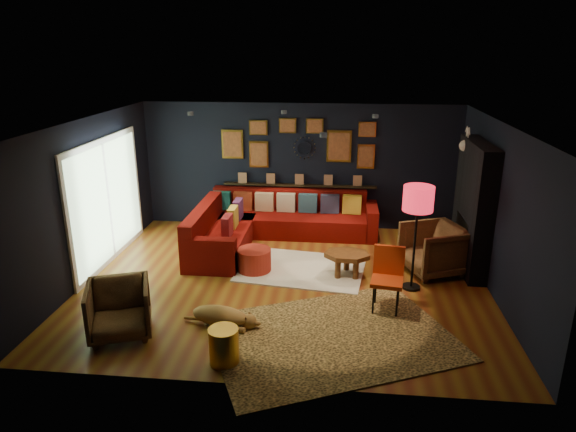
# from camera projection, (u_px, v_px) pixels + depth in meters

# --- Properties ---
(floor) EXTENTS (6.50, 6.50, 0.00)m
(floor) POSITION_uv_depth(u_px,v_px,m) (286.00, 281.00, 8.47)
(floor) COLOR brown
(floor) RESTS_ON ground
(room_walls) EXTENTS (6.50, 6.50, 6.50)m
(room_walls) POSITION_uv_depth(u_px,v_px,m) (285.00, 188.00, 7.96)
(room_walls) COLOR black
(room_walls) RESTS_ON ground
(sectional) EXTENTS (3.41, 2.69, 0.86)m
(sectional) POSITION_uv_depth(u_px,v_px,m) (265.00, 225.00, 10.13)
(sectional) COLOR maroon
(sectional) RESTS_ON ground
(ledge) EXTENTS (3.20, 0.12, 0.04)m
(ledge) POSITION_uv_depth(u_px,v_px,m) (299.00, 185.00, 10.70)
(ledge) COLOR black
(ledge) RESTS_ON room_walls
(gallery_wall) EXTENTS (3.15, 0.04, 1.02)m
(gallery_wall) POSITION_uv_depth(u_px,v_px,m) (299.00, 143.00, 10.46)
(gallery_wall) COLOR gold
(gallery_wall) RESTS_ON room_walls
(sunburst_mirror) EXTENTS (0.47, 0.16, 0.47)m
(sunburst_mirror) POSITION_uv_depth(u_px,v_px,m) (305.00, 148.00, 10.48)
(sunburst_mirror) COLOR silver
(sunburst_mirror) RESTS_ON room_walls
(fireplace) EXTENTS (0.31, 1.60, 2.20)m
(fireplace) POSITION_uv_depth(u_px,v_px,m) (472.00, 211.00, 8.69)
(fireplace) COLOR black
(fireplace) RESTS_ON ground
(deer_head) EXTENTS (0.50, 0.28, 0.45)m
(deer_head) POSITION_uv_depth(u_px,v_px,m) (475.00, 146.00, 8.83)
(deer_head) COLOR white
(deer_head) RESTS_ON fireplace
(sliding_door) EXTENTS (0.06, 2.80, 2.20)m
(sliding_door) POSITION_uv_depth(u_px,v_px,m) (107.00, 201.00, 9.00)
(sliding_door) COLOR white
(sliding_door) RESTS_ON ground
(ceiling_spots) EXTENTS (3.30, 2.50, 0.06)m
(ceiling_spots) POSITION_uv_depth(u_px,v_px,m) (291.00, 118.00, 8.41)
(ceiling_spots) COLOR black
(ceiling_spots) RESTS_ON room_walls
(shag_rug) EXTENTS (2.28, 1.79, 0.03)m
(shag_rug) POSITION_uv_depth(u_px,v_px,m) (302.00, 269.00, 8.89)
(shag_rug) COLOR white
(shag_rug) RESTS_ON ground
(leopard_rug) EXTENTS (3.74, 3.30, 0.02)m
(leopard_rug) POSITION_uv_depth(u_px,v_px,m) (332.00, 337.00, 6.83)
(leopard_rug) COLOR tan
(leopard_rug) RESTS_ON ground
(coffee_table) EXTENTS (0.81, 0.63, 0.39)m
(coffee_table) POSITION_uv_depth(u_px,v_px,m) (347.00, 257.00, 8.54)
(coffee_table) COLOR brown
(coffee_table) RESTS_ON shag_rug
(pouf) EXTENTS (0.58, 0.58, 0.38)m
(pouf) POSITION_uv_depth(u_px,v_px,m) (254.00, 260.00, 8.76)
(pouf) COLOR maroon
(pouf) RESTS_ON shag_rug
(armchair_left) EXTENTS (1.00, 0.97, 0.81)m
(armchair_left) POSITION_uv_depth(u_px,v_px,m) (119.00, 307.00, 6.79)
(armchair_left) COLOR #A26C3A
(armchair_left) RESTS_ON ground
(armchair_right) EXTENTS (1.12, 1.15, 0.93)m
(armchair_right) POSITION_uv_depth(u_px,v_px,m) (434.00, 247.00, 8.65)
(armchair_right) COLOR #A26C3A
(armchair_right) RESTS_ON ground
(gold_stool) EXTENTS (0.37, 0.37, 0.46)m
(gold_stool) POSITION_uv_depth(u_px,v_px,m) (224.00, 346.00, 6.23)
(gold_stool) COLOR gold
(gold_stool) RESTS_ON ground
(orange_chair) EXTENTS (0.51, 0.51, 0.95)m
(orange_chair) POSITION_uv_depth(u_px,v_px,m) (388.00, 273.00, 7.43)
(orange_chair) COLOR black
(orange_chair) RESTS_ON ground
(floor_lamp) EXTENTS (0.47, 0.47, 1.69)m
(floor_lamp) POSITION_uv_depth(u_px,v_px,m) (418.00, 203.00, 7.77)
(floor_lamp) COLOR black
(floor_lamp) RESTS_ON ground
(dog) EXTENTS (1.20, 0.76, 0.35)m
(dog) POSITION_uv_depth(u_px,v_px,m) (220.00, 313.00, 7.08)
(dog) COLOR olive
(dog) RESTS_ON leopard_rug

